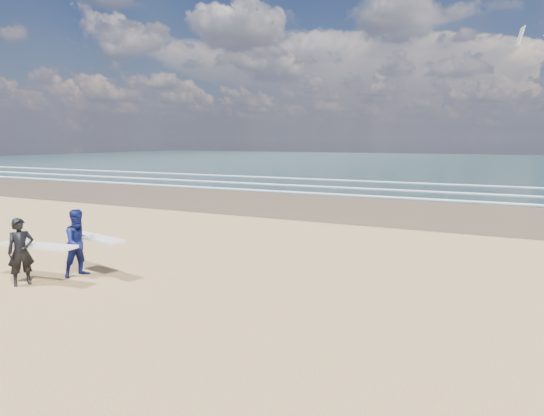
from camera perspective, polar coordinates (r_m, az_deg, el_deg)
The scene contains 2 objects.
surfer_near at distance 14.13m, azimuth -27.22°, elevation -4.51°, with size 2.25×1.13×1.76m.
surfer_far at distance 14.40m, azimuth -21.63°, elevation -3.79°, with size 2.26×1.36×1.86m.
Camera 1 is at (11.54, -8.40, 3.76)m, focal length 32.00 mm.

